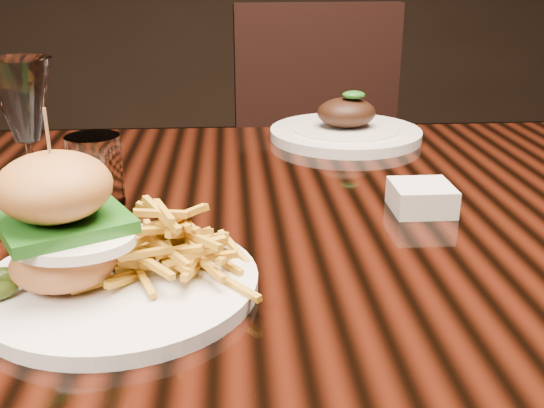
{
  "coord_description": "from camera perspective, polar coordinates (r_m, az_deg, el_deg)",
  "views": [
    {
      "loc": [
        -0.09,
        -0.76,
        1.05
      ],
      "look_at": [
        -0.05,
        -0.13,
        0.81
      ],
      "focal_mm": 42.0,
      "sensor_mm": 36.0,
      "label": 1
    }
  ],
  "objects": [
    {
      "name": "burger_plate",
      "position": [
        0.62,
        -14.07,
        -3.63
      ],
      "size": [
        0.27,
        0.27,
        0.18
      ],
      "rotation": [
        0.0,
        0.0,
        0.29
      ],
      "color": "silver",
      "rests_on": "dining_table"
    },
    {
      "name": "dining_table",
      "position": [
        0.85,
        2.84,
        -5.41
      ],
      "size": [
        1.6,
        0.9,
        0.75
      ],
      "color": "black",
      "rests_on": "ground"
    },
    {
      "name": "ramekin",
      "position": [
        0.84,
        13.25,
        0.57
      ],
      "size": [
        0.1,
        0.1,
        0.04
      ],
      "primitive_type": "cube",
      "rotation": [
        0.0,
        0.0,
        -0.37
      ],
      "color": "silver",
      "rests_on": "dining_table"
    },
    {
      "name": "chair_far",
      "position": [
        1.75,
        4.63,
        3.73
      ],
      "size": [
        0.48,
        0.49,
        0.95
      ],
      "rotation": [
        0.0,
        0.0,
        0.06
      ],
      "color": "black",
      "rests_on": "ground"
    },
    {
      "name": "far_dish",
      "position": [
        1.17,
        6.62,
        6.65
      ],
      "size": [
        0.27,
        0.27,
        0.09
      ],
      "rotation": [
        0.0,
        0.0,
        0.27
      ],
      "color": "silver",
      "rests_on": "dining_table"
    },
    {
      "name": "wine_glass",
      "position": [
        0.78,
        -21.41,
        8.17
      ],
      "size": [
        0.07,
        0.07,
        0.2
      ],
      "color": "white",
      "rests_on": "dining_table"
    },
    {
      "name": "water_tumbler",
      "position": [
        0.85,
        -15.54,
        2.83
      ],
      "size": [
        0.07,
        0.07,
        0.09
      ],
      "primitive_type": "cylinder",
      "color": "white",
      "rests_on": "dining_table"
    }
  ]
}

